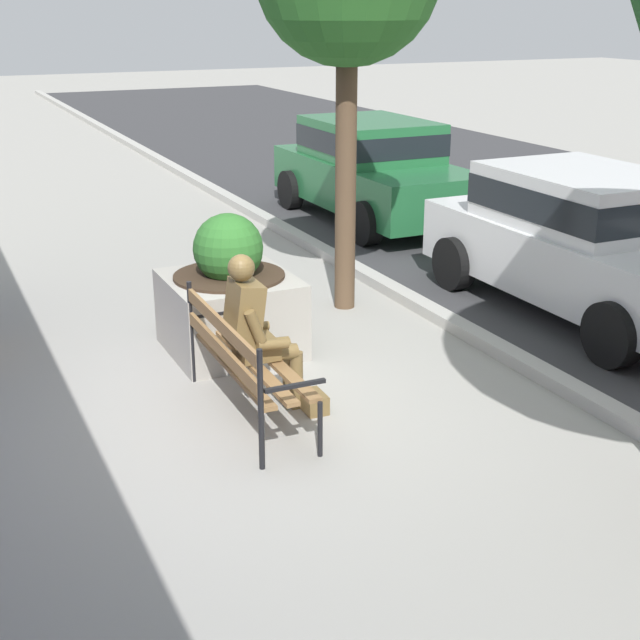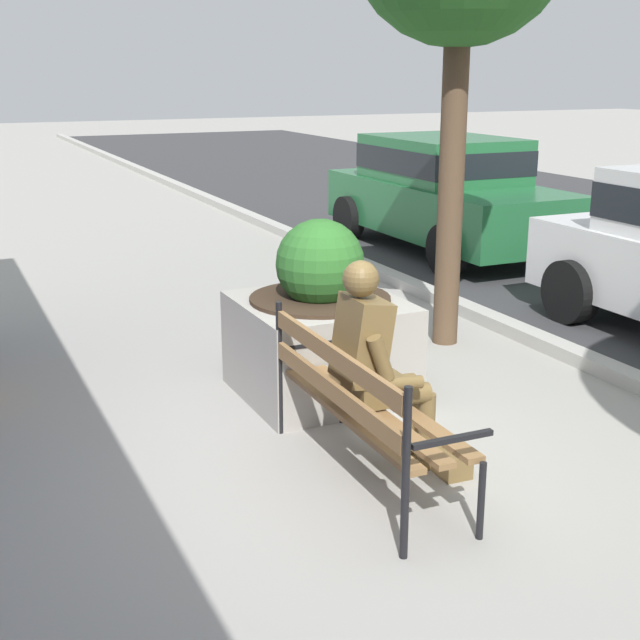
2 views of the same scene
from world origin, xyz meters
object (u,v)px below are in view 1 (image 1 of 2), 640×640
Objects in this scene: parked_car_green at (372,167)px; concrete_planter at (230,299)px; parked_car_white at (587,238)px; park_bench at (241,356)px; bronze_statue_seated at (262,335)px.

concrete_planter is at bearing -41.87° from parked_car_green.
concrete_planter is 0.34× the size of parked_car_white.
parked_car_white is (0.52, 3.95, 0.31)m from concrete_planter.
parked_car_green is (-5.88, 4.38, 0.30)m from park_bench.
park_bench is at bearing -16.28° from concrete_planter.
concrete_planter is 4.00m from parked_car_white.
parked_car_green reaches higher than park_bench.
park_bench is at bearing -71.23° from bronze_statue_seated.
parked_car_white is (4.93, 0.00, 0.00)m from parked_car_green.
bronze_statue_seated is 4.26m from parked_car_white.
concrete_planter reaches higher than bronze_statue_seated.
concrete_planter is at bearing -97.52° from parked_car_white.
parked_car_green reaches higher than concrete_planter.
parked_car_green is at bearing 138.13° from concrete_planter.
park_bench is 4.49m from parked_car_white.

